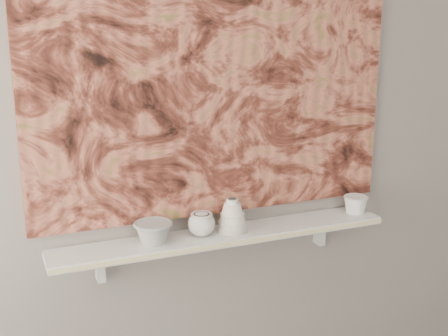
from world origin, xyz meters
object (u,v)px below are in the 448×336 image
bowl_white (356,204)px  cup_cream (202,224)px  shelf (223,236)px  bell_vessel (232,215)px  bowl_grey (153,232)px  painting (215,79)px

bowl_white → cup_cream: bearing=180.0°
shelf → bell_vessel: 0.09m
shelf → bowl_grey: 0.30m
painting → bell_vessel: (0.04, -0.08, -0.54)m
shelf → bowl_grey: bowl_grey is taller
painting → bell_vessel: size_ratio=10.82×
shelf → bowl_white: 0.63m
shelf → bell_vessel: size_ratio=10.10×
bowl_grey → bell_vessel: bell_vessel is taller
shelf → bowl_grey: bearing=180.0°
shelf → bowl_white: bearing=0.0°
bell_vessel → cup_cream: bearing=180.0°
shelf → bowl_grey: (-0.29, 0.00, 0.06)m
bowl_grey → bell_vessel: bearing=0.0°
shelf → cup_cream: bearing=180.0°
bell_vessel → bowl_white: size_ratio=1.30×
shelf → bowl_grey: size_ratio=9.24×
painting → cup_cream: painting is taller
shelf → bowl_white: (0.63, 0.00, 0.05)m
bowl_grey → cup_cream: cup_cream is taller
painting → bowl_grey: 0.64m
shelf → cup_cream: size_ratio=13.03×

